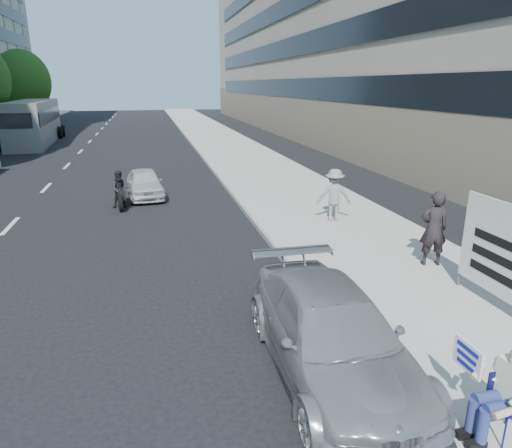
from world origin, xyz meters
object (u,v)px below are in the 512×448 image
object	(u,v)px
white_sedan_near	(145,183)
bus	(34,123)
seated_protester	(503,388)
parked_sedan	(331,334)
pedestrian_woman	(434,229)
jogger	(334,195)
motorcycle	(121,191)

from	to	relation	value
white_sedan_near	bus	world-z (taller)	bus
seated_protester	parked_sedan	distance (m)	2.48
pedestrian_woman	white_sedan_near	world-z (taller)	pedestrian_woman
jogger	parked_sedan	size ratio (longest dim) A/B	0.36
white_sedan_near	pedestrian_woman	bearing A→B (deg)	-59.45
jogger	parked_sedan	distance (m)	8.32
jogger	seated_protester	bearing A→B (deg)	97.09
bus	white_sedan_near	bearing A→B (deg)	-70.81
jogger	parked_sedan	bearing A→B (deg)	84.49
seated_protester	motorcycle	distance (m)	14.60
seated_protester	pedestrian_woman	bearing A→B (deg)	64.29
white_sedan_near	parked_sedan	bearing A→B (deg)	-82.88
jogger	motorcycle	world-z (taller)	jogger
jogger	bus	bearing A→B (deg)	-43.55
parked_sedan	white_sedan_near	size ratio (longest dim) A/B	1.40
seated_protester	motorcycle	world-z (taller)	seated_protester
pedestrian_woman	parked_sedan	world-z (taller)	pedestrian_woman
pedestrian_woman	white_sedan_near	bearing A→B (deg)	-42.36
parked_sedan	bus	world-z (taller)	bus
seated_protester	parked_sedan	size ratio (longest dim) A/B	0.27
bus	parked_sedan	bearing A→B (deg)	-74.60
white_sedan_near	motorcycle	distance (m)	1.79
parked_sedan	bus	distance (m)	35.41
white_sedan_near	bus	bearing A→B (deg)	107.09
white_sedan_near	jogger	bearing A→B (deg)	-47.36
seated_protester	jogger	xyz separation A→B (m)	(1.73, 9.64, 0.15)
motorcycle	pedestrian_woman	bearing A→B (deg)	-53.30
motorcycle	parked_sedan	bearing A→B (deg)	-79.34
parked_sedan	white_sedan_near	xyz separation A→B (m)	(-2.89, 13.19, -0.11)
parked_sedan	white_sedan_near	bearing A→B (deg)	103.60
seated_protester	bus	bearing A→B (deg)	109.73
bus	motorcycle	bearing A→B (deg)	-74.31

